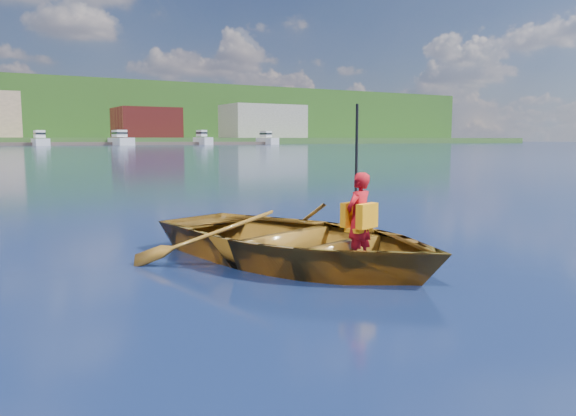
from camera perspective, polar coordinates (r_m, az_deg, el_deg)
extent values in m
plane|color=#0E1E44|center=(7.24, 2.51, -5.96)|extent=(600.00, 600.00, 0.00)
imported|color=brown|center=(7.41, 0.74, -3.26)|extent=(4.35, 5.14, 0.91)
imported|color=#B61019|center=(6.93, 7.20, -1.03)|extent=(0.47, 0.38, 1.12)
cube|color=orange|center=(6.86, 8.03, -0.80)|extent=(0.35, 0.20, 0.30)
cube|color=orange|center=(6.99, 6.39, -0.62)|extent=(0.35, 0.18, 0.30)
cube|color=orange|center=(6.95, 7.18, -2.18)|extent=(0.35, 0.30, 0.05)
cylinder|color=black|center=(7.09, 6.93, 2.55)|extent=(0.05, 0.05, 1.96)
cube|color=brown|center=(177.84, -14.20, 8.39)|extent=(18.00, 16.00, 9.00)
cube|color=gray|center=(192.72, -2.57, 8.77)|extent=(26.00, 16.00, 11.00)
cube|color=silver|center=(149.85, -23.86, 6.10)|extent=(3.14, 11.22, 1.92)
cube|color=silver|center=(150.96, -23.94, 6.88)|extent=(2.20, 5.05, 1.80)
cube|color=black|center=(150.96, -23.94, 6.92)|extent=(2.26, 5.28, 0.50)
cube|color=silver|center=(153.17, -16.62, 6.45)|extent=(3.80, 13.58, 2.15)
cube|color=silver|center=(154.49, -16.76, 7.26)|extent=(2.66, 6.11, 1.80)
cube|color=black|center=(154.49, -16.76, 7.30)|extent=(2.74, 6.38, 0.50)
cube|color=silver|center=(159.98, -8.64, 6.70)|extent=(2.52, 9.02, 2.32)
cube|color=silver|center=(160.83, -8.77, 7.52)|extent=(1.77, 4.06, 1.80)
cube|color=black|center=(160.83, -8.77, 7.55)|extent=(1.82, 4.24, 0.50)
cube|color=silver|center=(168.51, -2.12, 6.77)|extent=(2.73, 9.73, 2.17)
cube|color=silver|center=(169.37, -2.28, 7.51)|extent=(1.91, 4.38, 1.80)
cube|color=black|center=(169.37, -2.28, 7.55)|extent=(1.96, 4.57, 0.50)
cylinder|color=#382314|center=(291.38, -1.95, 9.89)|extent=(0.80, 0.80, 4.05)
sphere|color=#2D561F|center=(291.70, -1.95, 10.95)|extent=(7.55, 7.55, 7.55)
cylinder|color=#382314|center=(283.55, 2.03, 9.25)|extent=(0.80, 0.80, 3.49)
sphere|color=#2D561F|center=(283.77, 2.03, 10.19)|extent=(6.52, 6.52, 6.52)
cylinder|color=#382314|center=(264.72, -27.18, 9.55)|extent=(0.80, 0.80, 2.44)
sphere|color=#2D561F|center=(264.93, -27.22, 10.25)|extent=(4.55, 4.55, 4.55)
cylinder|color=#382314|center=(293.44, -15.86, 10.62)|extent=(0.80, 0.80, 3.66)
sphere|color=#2D561F|center=(293.81, -15.89, 11.57)|extent=(6.84, 6.84, 6.84)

